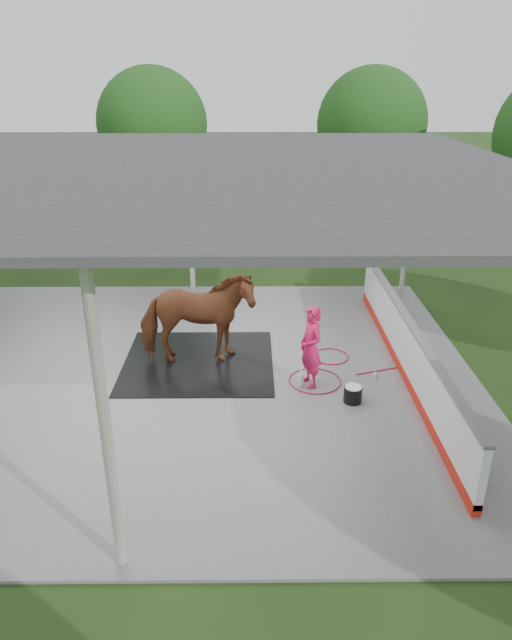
{
  "coord_description": "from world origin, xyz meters",
  "views": [
    {
      "loc": [
        1.59,
        -9.92,
        5.53
      ],
      "look_at": [
        1.68,
        -0.04,
        1.22
      ],
      "focal_mm": 32.0,
      "sensor_mm": 36.0,
      "label": 1
    }
  ],
  "objects_px": {
    "horse": "(197,318)",
    "handler": "(311,347)",
    "wash_bucket": "(353,394)",
    "dasher_board": "(406,348)"
  },
  "relations": [
    {
      "from": "horse",
      "to": "wash_bucket",
      "type": "bearing_deg",
      "value": -123.71
    },
    {
      "from": "wash_bucket",
      "to": "dasher_board",
      "type": "bearing_deg",
      "value": 41.81
    },
    {
      "from": "horse",
      "to": "handler",
      "type": "bearing_deg",
      "value": -118.69
    },
    {
      "from": "dasher_board",
      "to": "handler",
      "type": "distance_m",
      "value": 1.97
    },
    {
      "from": "dasher_board",
      "to": "horse",
      "type": "bearing_deg",
      "value": 173.19
    },
    {
      "from": "dasher_board",
      "to": "wash_bucket",
      "type": "height_order",
      "value": "dasher_board"
    },
    {
      "from": "horse",
      "to": "wash_bucket",
      "type": "height_order",
      "value": "horse"
    },
    {
      "from": "dasher_board",
      "to": "wash_bucket",
      "type": "distance_m",
      "value": 1.63
    },
    {
      "from": "horse",
      "to": "wash_bucket",
      "type": "relative_size",
      "value": 6.9
    },
    {
      "from": "dasher_board",
      "to": "wash_bucket",
      "type": "bearing_deg",
      "value": -138.19
    }
  ]
}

